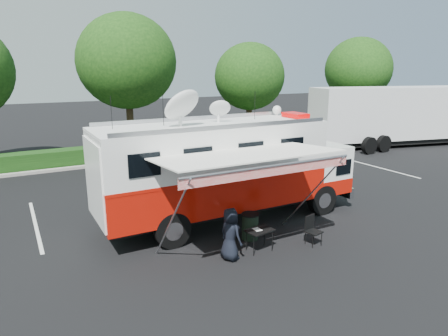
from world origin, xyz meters
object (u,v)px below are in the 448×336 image
(command_truck, at_px, (229,168))
(trash_bin, at_px, (250,226))
(semi_trailer, at_px, (402,115))
(folding_table, at_px, (259,231))

(command_truck, relative_size, trash_bin, 11.05)
(semi_trailer, bearing_deg, folding_table, -152.64)
(trash_bin, bearing_deg, folding_table, -104.70)
(command_truck, xyz_separation_m, trash_bin, (-0.20, -1.83, -1.57))
(command_truck, distance_m, semi_trailer, 19.90)
(command_truck, distance_m, folding_table, 3.08)
(command_truck, relative_size, semi_trailer, 0.70)
(command_truck, xyz_separation_m, semi_trailer, (18.58, 7.11, 0.22))
(semi_trailer, bearing_deg, trash_bin, -154.55)
(command_truck, distance_m, trash_bin, 2.42)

